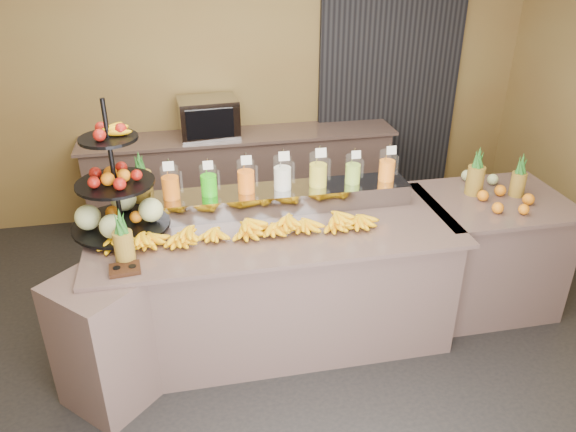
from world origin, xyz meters
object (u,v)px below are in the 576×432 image
object	(u,v)px
right_fruit_pile	(500,191)
fruit_stand	(125,200)
oven_warmer	(208,118)
condiment_caddy	(125,269)
pitcher_tray	(283,198)
banana_heap	(243,226)

from	to	relation	value
right_fruit_pile	fruit_stand	bearing A→B (deg)	178.66
fruit_stand	oven_warmer	size ratio (longest dim) A/B	1.64
fruit_stand	condiment_caddy	bearing A→B (deg)	-88.88
pitcher_tray	oven_warmer	bearing A→B (deg)	103.52
pitcher_tray	oven_warmer	distance (m)	1.72
banana_heap	condiment_caddy	bearing A→B (deg)	-158.39
fruit_stand	right_fruit_pile	size ratio (longest dim) A/B	2.16
pitcher_tray	condiment_caddy	size ratio (longest dim) A/B	10.28
condiment_caddy	oven_warmer	xyz separation A→B (m)	(0.68, 2.31, 0.17)
right_fruit_pile	oven_warmer	xyz separation A→B (m)	(-2.01, 1.87, 0.11)
right_fruit_pile	condiment_caddy	bearing A→B (deg)	-170.57
right_fruit_pile	pitcher_tray	bearing A→B (deg)	172.96
condiment_caddy	right_fruit_pile	bearing A→B (deg)	9.43
pitcher_tray	fruit_stand	xyz separation A→B (m)	(-1.08, -0.14, 0.16)
pitcher_tray	condiment_caddy	xyz separation A→B (m)	(-1.08, -0.64, -0.06)
pitcher_tray	condiment_caddy	world-z (taller)	pitcher_tray
pitcher_tray	banana_heap	world-z (taller)	banana_heap
right_fruit_pile	oven_warmer	world-z (taller)	oven_warmer
right_fruit_pile	oven_warmer	bearing A→B (deg)	137.05
oven_warmer	fruit_stand	bearing A→B (deg)	-114.19
pitcher_tray	right_fruit_pile	xyz separation A→B (m)	(1.61, -0.20, -0.00)
pitcher_tray	banana_heap	distance (m)	0.48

